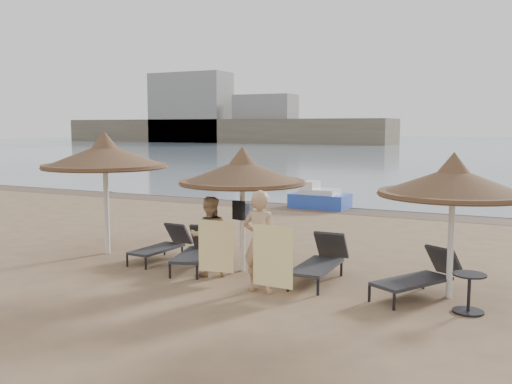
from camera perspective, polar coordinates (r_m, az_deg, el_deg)
ground at (r=10.83m, az=0.03°, el=-8.93°), size 160.00×160.00×0.00m
sea at (r=89.54m, az=23.22°, el=4.26°), size 200.00×140.00×0.03m
wet_sand_strip at (r=19.54m, az=12.25°, el=-2.05°), size 200.00×1.60×0.01m
far_shore at (r=92.11m, az=7.35°, el=6.60°), size 150.00×54.80×12.00m
palapa_left at (r=13.28m, az=-14.88°, el=3.47°), size 2.82×2.82×2.79m
palapa_center at (r=11.27m, az=-1.38°, el=1.98°), size 2.52×2.52×2.50m
palapa_right at (r=10.03m, az=19.12°, el=0.94°), size 2.50×2.50×2.48m
lounger_far_left at (r=12.64m, az=-9.26°, el=-5.21°), size 0.63×1.67×0.73m
lounger_near_left at (r=11.91m, az=-5.87°, el=-5.74°), size 1.06×1.89×0.80m
lounger_near_right at (r=10.95m, az=6.54°, el=-6.78°), size 0.65×1.88×0.83m
lounger_far_right at (r=10.25m, az=16.24°, el=-8.01°), size 1.41×1.85×0.81m
side_table at (r=9.62m, az=20.51°, el=-9.57°), size 0.51×0.51×0.62m
person_left at (r=11.11m, az=-4.69°, el=-3.78°), size 0.98×0.85×1.80m
person_right at (r=9.92m, az=0.44°, el=-4.15°), size 0.99×0.67×2.10m
towel_left at (r=10.69m, az=-4.03°, el=-5.44°), size 0.69×0.13×0.98m
towel_right at (r=9.62m, az=1.68°, el=-6.46°), size 0.75×0.06×1.05m
bag_patterned at (r=11.52m, az=-0.96°, el=-2.01°), size 0.30×0.18×0.36m
bag_dark at (r=11.21m, az=-1.75°, el=-1.85°), size 0.27×0.14×0.37m
pedal_boat at (r=20.37m, az=6.35°, el=-0.61°), size 2.06×1.26×0.94m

